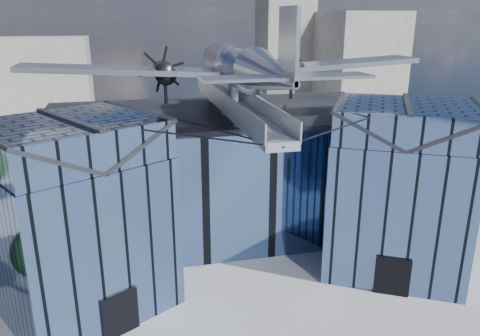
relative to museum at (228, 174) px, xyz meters
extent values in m
plane|color=gray|center=(0.00, -5.82, -5.54)|extent=(120.00, 120.00, 0.00)
cube|color=#4A6697|center=(0.00, 3.18, -0.79)|extent=(28.00, 14.00, 9.50)
cube|color=#222429|center=(0.00, 3.18, 4.16)|extent=(28.00, 14.00, 0.40)
cube|color=#4A6697|center=(-10.50, -6.82, -0.79)|extent=(11.79, 11.43, 9.50)
cube|color=#4A6697|center=(-10.50, -6.82, 5.06)|extent=(11.56, 11.20, 2.20)
cube|color=#222429|center=(-12.45, -7.94, 5.06)|extent=(7.98, 9.23, 2.40)
cube|color=#222429|center=(-8.55, -5.69, 5.06)|extent=(7.98, 9.23, 2.40)
cube|color=#222429|center=(-10.50, -6.82, 6.21)|extent=(4.30, 7.10, 0.18)
cube|color=black|center=(-8.48, -10.33, -4.24)|extent=(2.03, 1.32, 2.60)
cube|color=black|center=(-6.60, -4.57, -0.79)|extent=(0.34, 0.34, 9.50)
cube|color=#4A6697|center=(10.50, -6.82, -0.79)|extent=(11.79, 11.43, 9.50)
cube|color=#4A6697|center=(10.50, -6.82, 5.06)|extent=(11.56, 11.20, 2.20)
cube|color=#222429|center=(8.55, -5.69, 5.06)|extent=(7.98, 9.23, 2.40)
cube|color=#222429|center=(12.45, -7.94, 5.06)|extent=(7.98, 9.23, 2.40)
cube|color=#222429|center=(10.50, -6.82, 6.21)|extent=(4.30, 7.10, 0.18)
cube|color=black|center=(8.48, -10.33, -4.24)|extent=(2.03, 1.32, 2.60)
cube|color=black|center=(6.60, -4.57, -0.79)|extent=(0.34, 0.34, 9.50)
cube|color=#9DA3AA|center=(0.00, -2.32, 5.56)|extent=(1.80, 21.00, 0.50)
cube|color=#9DA3AA|center=(-0.90, -2.32, 6.21)|extent=(0.08, 21.00, 1.10)
cube|color=#9DA3AA|center=(0.90, -2.32, 6.21)|extent=(0.08, 21.00, 1.10)
cylinder|color=#9DA3AA|center=(0.00, 7.18, 4.89)|extent=(0.44, 0.44, 1.35)
cylinder|color=#9DA3AA|center=(0.00, 1.18, 4.89)|extent=(0.44, 0.44, 1.35)
cylinder|color=#9DA3AA|center=(0.00, -2.82, 4.89)|extent=(0.44, 0.44, 1.35)
cylinder|color=#9DA3AA|center=(0.00, -1.82, 6.51)|extent=(0.70, 0.70, 1.40)
cylinder|color=black|center=(-5.25, -9.82, 5.86)|extent=(10.55, 6.08, 0.69)
cylinder|color=black|center=(5.25, -9.82, 5.86)|extent=(10.55, 6.08, 0.69)
cylinder|color=black|center=(-3.00, -4.32, 5.01)|extent=(6.09, 17.04, 1.19)
cylinder|color=black|center=(3.00, -4.32, 5.01)|extent=(6.09, 17.04, 1.19)
cylinder|color=#A9ADB6|center=(0.00, -1.82, 8.46)|extent=(2.50, 11.00, 2.50)
sphere|color=#A9ADB6|center=(0.00, 3.68, 8.46)|extent=(2.50, 2.50, 2.50)
cube|color=black|center=(0.00, 2.68, 9.15)|extent=(1.60, 1.40, 0.50)
cone|color=#A9ADB6|center=(0.00, -10.82, 8.76)|extent=(2.50, 7.00, 2.50)
cube|color=#A9ADB6|center=(0.00, -13.12, 10.36)|extent=(0.18, 2.40, 3.40)
cube|color=#A9ADB6|center=(0.00, -13.02, 8.96)|extent=(8.00, 1.80, 0.14)
cube|color=#A9ADB6|center=(-7.00, -0.82, 8.16)|extent=(14.00, 3.20, 1.08)
cylinder|color=black|center=(-4.60, -0.22, 7.91)|extent=(1.44, 3.20, 1.44)
cone|color=black|center=(-4.60, 1.58, 7.91)|extent=(0.70, 0.70, 0.70)
cube|color=black|center=(-4.60, 1.73, 7.91)|extent=(1.05, 0.06, 3.33)
cube|color=black|center=(-4.60, 1.73, 7.91)|extent=(2.53, 0.06, 2.53)
cube|color=black|center=(-4.60, 1.73, 7.91)|extent=(3.33, 0.06, 1.05)
cylinder|color=black|center=(-4.60, -0.82, 6.69)|extent=(0.24, 0.24, 1.75)
cube|color=#A9ADB6|center=(7.00, -0.82, 8.16)|extent=(14.00, 3.20, 1.08)
cylinder|color=black|center=(4.60, -0.22, 7.91)|extent=(1.44, 3.20, 1.44)
cone|color=black|center=(4.60, 1.58, 7.91)|extent=(0.70, 0.70, 0.70)
cube|color=black|center=(4.60, 1.73, 7.91)|extent=(1.05, 0.06, 3.33)
cube|color=black|center=(4.60, 1.73, 7.91)|extent=(2.53, 0.06, 2.53)
cube|color=black|center=(4.60, 1.73, 7.91)|extent=(3.33, 0.06, 1.05)
cylinder|color=black|center=(4.60, -0.82, 6.69)|extent=(0.24, 0.24, 1.75)
cube|color=gray|center=(32.00, 42.18, 3.46)|extent=(12.00, 14.00, 18.00)
cube|color=gray|center=(-20.00, 49.18, 1.46)|extent=(14.00, 10.00, 14.00)
cube|color=gray|center=(22.00, 52.18, 7.46)|extent=(9.00, 9.00, 26.00)
cylinder|color=#342014|center=(20.24, -2.61, -4.10)|extent=(0.43, 0.43, 2.89)
sphere|color=#214C1A|center=(20.24, -2.61, -1.52)|extent=(4.09, 4.09, 3.77)
cylinder|color=#342014|center=(22.82, 8.18, -4.14)|extent=(0.50, 0.50, 2.80)
sphere|color=#214C1A|center=(22.82, 8.18, -1.64)|extent=(4.73, 4.73, 3.67)
camera|label=1|loc=(-7.18, -33.62, 11.61)|focal=35.00mm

